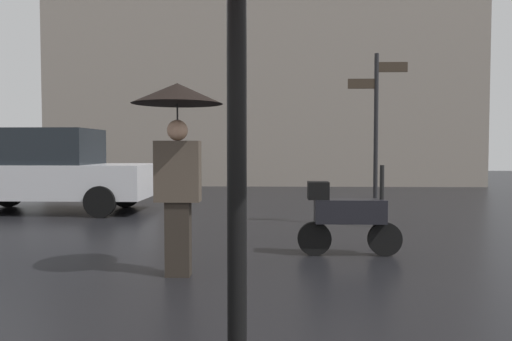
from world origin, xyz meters
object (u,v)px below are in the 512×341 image
object	(u,v)px
pedestrian_with_umbrella	(177,128)
street_signpost	(376,123)
parked_scooter	(346,215)
parked_car_left	(47,170)

from	to	relation	value
pedestrian_with_umbrella	street_signpost	world-z (taller)	street_signpost
parked_scooter	street_signpost	distance (m)	2.98
pedestrian_with_umbrella	parked_scooter	distance (m)	2.62
pedestrian_with_umbrella	parked_car_left	size ratio (longest dim) A/B	0.48
pedestrian_with_umbrella	parked_scooter	xyz separation A→B (m)	(2.07, 1.14, -1.14)
pedestrian_with_umbrella	street_signpost	bearing A→B (deg)	141.09
pedestrian_with_umbrella	parked_car_left	distance (m)	6.97
parked_scooter	street_signpost	world-z (taller)	street_signpost
pedestrian_with_umbrella	parked_car_left	xyz separation A→B (m)	(-4.14, 5.57, -0.72)
pedestrian_with_umbrella	street_signpost	size ratio (longest dim) A/B	0.69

